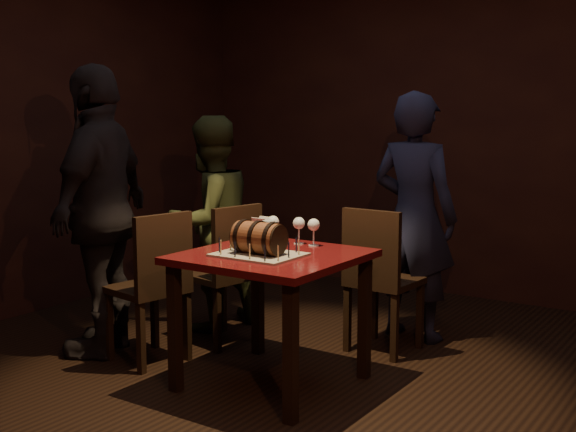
{
  "coord_description": "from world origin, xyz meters",
  "views": [
    {
      "loc": [
        2.15,
        -3.22,
        1.51
      ],
      "look_at": [
        -0.06,
        0.05,
        0.95
      ],
      "focal_mm": 45.0,
      "sensor_mm": 36.0,
      "label": 1
    }
  ],
  "objects_px": {
    "barrel_cake": "(259,238)",
    "person_back": "(414,217)",
    "person_left_rear": "(209,223)",
    "chair_left_rear": "(228,267)",
    "wine_glass_right": "(314,226)",
    "chair_back": "(379,273)",
    "chair_left_front": "(155,280)",
    "person_left_front": "(102,211)",
    "wine_glass_left": "(273,223)",
    "pint_of_ale": "(269,234)",
    "pub_table": "(272,273)",
    "wine_glass_mid": "(299,224)"
  },
  "relations": [
    {
      "from": "barrel_cake",
      "to": "person_back",
      "type": "distance_m",
      "value": 1.37
    },
    {
      "from": "person_left_rear",
      "to": "chair_left_rear",
      "type": "bearing_deg",
      "value": 67.32
    },
    {
      "from": "wine_glass_right",
      "to": "chair_back",
      "type": "bearing_deg",
      "value": 70.94
    },
    {
      "from": "barrel_cake",
      "to": "chair_left_front",
      "type": "distance_m",
      "value": 0.83
    },
    {
      "from": "chair_back",
      "to": "person_left_front",
      "type": "distance_m",
      "value": 1.78
    },
    {
      "from": "wine_glass_left",
      "to": "wine_glass_right",
      "type": "distance_m",
      "value": 0.27
    },
    {
      "from": "wine_glass_left",
      "to": "person_back",
      "type": "distance_m",
      "value": 1.07
    },
    {
      "from": "pint_of_ale",
      "to": "person_left_front",
      "type": "xyz_separation_m",
      "value": [
        -1.07,
        -0.3,
        0.09
      ]
    },
    {
      "from": "chair_back",
      "to": "chair_left_front",
      "type": "height_order",
      "value": "same"
    },
    {
      "from": "wine_glass_left",
      "to": "person_left_front",
      "type": "relative_size",
      "value": 0.09
    },
    {
      "from": "wine_glass_left",
      "to": "person_left_front",
      "type": "height_order",
      "value": "person_left_front"
    },
    {
      "from": "pub_table",
      "to": "wine_glass_left",
      "type": "height_order",
      "value": "wine_glass_left"
    },
    {
      "from": "wine_glass_mid",
      "to": "person_left_rear",
      "type": "relative_size",
      "value": 0.11
    },
    {
      "from": "chair_left_front",
      "to": "person_left_rear",
      "type": "height_order",
      "value": "person_left_rear"
    },
    {
      "from": "pint_of_ale",
      "to": "pub_table",
      "type": "bearing_deg",
      "value": -49.74
    },
    {
      "from": "barrel_cake",
      "to": "pint_of_ale",
      "type": "height_order",
      "value": "barrel_cake"
    },
    {
      "from": "chair_left_rear",
      "to": "wine_glass_mid",
      "type": "bearing_deg",
      "value": -9.24
    },
    {
      "from": "wine_glass_mid",
      "to": "chair_left_rear",
      "type": "bearing_deg",
      "value": 170.76
    },
    {
      "from": "chair_left_front",
      "to": "person_left_rear",
      "type": "distance_m",
      "value": 0.84
    },
    {
      "from": "wine_glass_mid",
      "to": "chair_back",
      "type": "relative_size",
      "value": 0.17
    },
    {
      "from": "pub_table",
      "to": "person_back",
      "type": "relative_size",
      "value": 0.54
    },
    {
      "from": "person_left_rear",
      "to": "person_left_front",
      "type": "xyz_separation_m",
      "value": [
        -0.21,
        -0.79,
        0.16
      ]
    },
    {
      "from": "wine_glass_left",
      "to": "person_back",
      "type": "bearing_deg",
      "value": 63.53
    },
    {
      "from": "person_back",
      "to": "person_left_rear",
      "type": "distance_m",
      "value": 1.42
    },
    {
      "from": "person_back",
      "to": "person_left_front",
      "type": "xyz_separation_m",
      "value": [
        -1.5,
        -1.37,
        0.08
      ]
    },
    {
      "from": "wine_glass_mid",
      "to": "wine_glass_right",
      "type": "distance_m",
      "value": 0.11
    },
    {
      "from": "chair_back",
      "to": "barrel_cake",
      "type": "bearing_deg",
      "value": -106.18
    },
    {
      "from": "barrel_cake",
      "to": "person_left_front",
      "type": "xyz_separation_m",
      "value": [
        -1.19,
        -0.04,
        0.06
      ]
    },
    {
      "from": "pint_of_ale",
      "to": "person_back",
      "type": "distance_m",
      "value": 1.16
    },
    {
      "from": "chair_back",
      "to": "person_back",
      "type": "height_order",
      "value": "person_back"
    },
    {
      "from": "wine_glass_left",
      "to": "person_back",
      "type": "xyz_separation_m",
      "value": [
        0.48,
        0.96,
        -0.04
      ]
    },
    {
      "from": "wine_glass_right",
      "to": "person_left_front",
      "type": "height_order",
      "value": "person_left_front"
    },
    {
      "from": "pub_table",
      "to": "wine_glass_right",
      "type": "height_order",
      "value": "wine_glass_right"
    },
    {
      "from": "wine_glass_right",
      "to": "chair_back",
      "type": "relative_size",
      "value": 0.17
    },
    {
      "from": "wine_glass_left",
      "to": "chair_back",
      "type": "height_order",
      "value": "chair_back"
    },
    {
      "from": "chair_back",
      "to": "person_back",
      "type": "relative_size",
      "value": 0.56
    },
    {
      "from": "wine_glass_right",
      "to": "chair_left_front",
      "type": "xyz_separation_m",
      "value": [
        -0.86,
        -0.43,
        -0.35
      ]
    },
    {
      "from": "barrel_cake",
      "to": "wine_glass_right",
      "type": "height_order",
      "value": "barrel_cake"
    },
    {
      "from": "chair_back",
      "to": "wine_glass_right",
      "type": "bearing_deg",
      "value": -109.06
    },
    {
      "from": "wine_glass_mid",
      "to": "person_left_rear",
      "type": "height_order",
      "value": "person_left_rear"
    },
    {
      "from": "chair_left_front",
      "to": "person_back",
      "type": "bearing_deg",
      "value": 51.73
    },
    {
      "from": "pint_of_ale",
      "to": "chair_back",
      "type": "distance_m",
      "value": 0.81
    },
    {
      "from": "wine_glass_left",
      "to": "chair_back",
      "type": "distance_m",
      "value": 0.77
    },
    {
      "from": "wine_glass_mid",
      "to": "pint_of_ale",
      "type": "height_order",
      "value": "wine_glass_mid"
    },
    {
      "from": "wine_glass_mid",
      "to": "person_left_front",
      "type": "xyz_separation_m",
      "value": [
        -1.18,
        -0.45,
        0.04
      ]
    },
    {
      "from": "wine_glass_right",
      "to": "person_back",
      "type": "bearing_deg",
      "value": 77.02
    },
    {
      "from": "barrel_cake",
      "to": "chair_back",
      "type": "height_order",
      "value": "barrel_cake"
    },
    {
      "from": "barrel_cake",
      "to": "wine_glass_left",
      "type": "bearing_deg",
      "value": 114.43
    },
    {
      "from": "wine_glass_right",
      "to": "person_back",
      "type": "distance_m",
      "value": 0.95
    },
    {
      "from": "person_left_front",
      "to": "wine_glass_left",
      "type": "bearing_deg",
      "value": 91.04
    }
  ]
}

